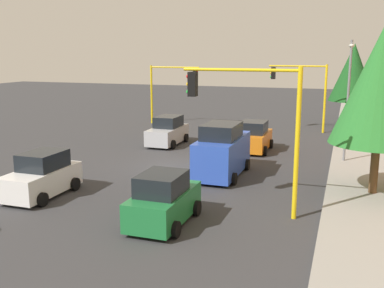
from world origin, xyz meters
name	(u,v)px	position (x,y,z in m)	size (l,w,h in m)	color
ground_plane	(171,166)	(0.00, 0.00, 0.00)	(120.00, 120.00, 0.00)	#353538
sidewalk_kerb	(367,159)	(-5.00, 10.50, 0.07)	(80.00, 4.00, 0.15)	gray
traffic_signal_far_right	(171,83)	(-14.00, -5.62, 3.70)	(0.36, 4.59, 5.20)	yellow
traffic_signal_far_left	(302,84)	(-14.00, 5.65, 3.84)	(0.36, 4.59, 5.41)	yellow
traffic_signal_near_left	(251,111)	(6.00, 5.72, 4.10)	(0.36, 4.59, 5.81)	yellow
street_lamp_curbside	(349,88)	(-3.61, 9.20, 4.35)	(2.15, 0.28, 7.00)	slate
tree_roadside_near	(381,85)	(2.00, 10.50, 4.96)	(4.14, 4.14, 7.57)	brown
tree_roadside_far	(353,73)	(-18.00, 9.50, 4.64)	(3.88, 3.88, 7.08)	brown
delivery_van_blue	(222,151)	(0.95, 3.23, 1.28)	(4.80, 2.22, 2.77)	blue
car_silver	(168,132)	(-5.60, -2.51, 0.90)	(4.06, 2.03, 1.98)	#B2B5BA
car_green	(163,200)	(8.12, 2.94, 0.90)	(3.70, 2.03, 1.98)	#1E7238
car_white	(42,176)	(6.82, -3.47, 0.90)	(3.84, 2.04, 1.98)	white
car_orange	(254,137)	(-5.47, 3.59, 0.90)	(3.75, 2.10, 1.98)	orange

